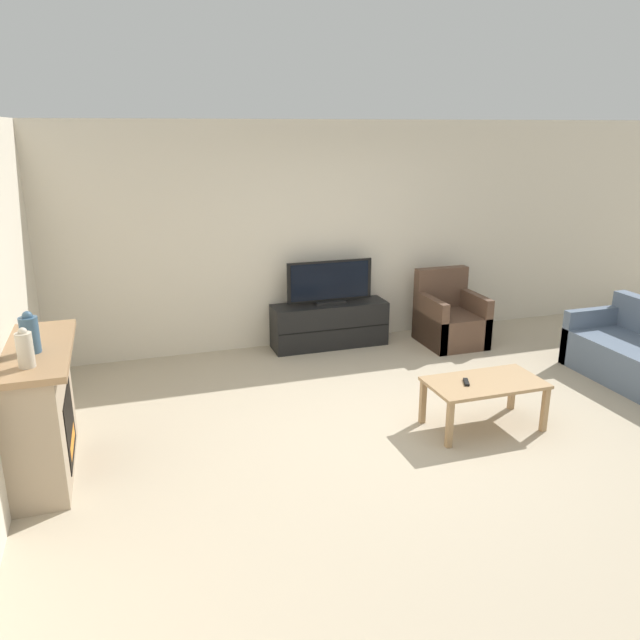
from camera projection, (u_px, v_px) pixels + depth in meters
The scene contains 10 objects.
ground_plane at pixel (410, 422), 5.78m from camera, with size 24.00×24.00×0.00m, color tan.
wall_back at pixel (325, 235), 7.64m from camera, with size 12.00×0.06×2.70m.
fireplace at pixel (41, 410), 4.81m from camera, with size 0.51×1.37×1.04m.
mantel_vase_left at pixel (25, 349), 4.25m from camera, with size 0.11×0.11×0.29m.
mantel_vase_centre_left at pixel (30, 334), 4.52m from camera, with size 0.13×0.13×0.31m.
tv_stand at pixel (329, 325), 7.71m from camera, with size 1.43×0.41×0.54m.
tv at pixel (330, 284), 7.55m from camera, with size 1.07×0.18×0.54m.
armchair at pixel (450, 320), 7.81m from camera, with size 0.70×0.76×0.91m.
coffee_table at pixel (484, 387), 5.57m from camera, with size 1.04×0.57×0.45m.
remote at pixel (466, 382), 5.51m from camera, with size 0.10×0.15×0.02m.
Camera 1 is at (-2.43, -4.72, 2.62)m, focal length 35.00 mm.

